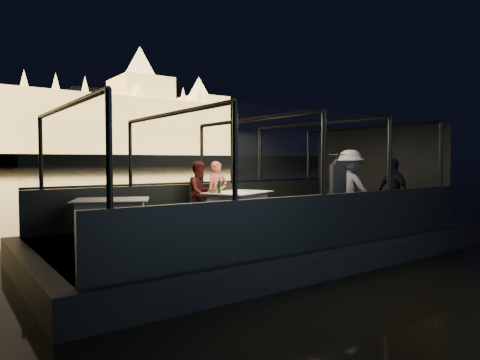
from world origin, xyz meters
TOP-DOWN VIEW (x-y plane):
  - boat_hull at (0.00, 0.00)m, footprint 8.60×4.40m
  - boat_deck at (0.00, 0.00)m, footprint 8.00×4.00m
  - gunwale_port at (0.00, 2.00)m, footprint 8.00×0.08m
  - gunwale_starboard at (0.00, -2.00)m, footprint 8.00×0.08m
  - cabin_glass_port at (0.00, 2.00)m, footprint 8.00×0.02m
  - cabin_glass_starboard at (0.00, -2.00)m, footprint 8.00×0.02m
  - cabin_roof_glass at (0.00, 0.00)m, footprint 8.00×4.00m
  - end_wall_fore at (-4.00, 0.00)m, footprint 0.02×4.00m
  - end_wall_aft at (4.00, 0.00)m, footprint 0.02×4.00m
  - canopy_ribs at (0.00, 0.00)m, footprint 8.00×4.00m
  - dining_table_central at (0.23, 0.80)m, footprint 1.75×1.55m
  - dining_table_aft at (-2.55, 1.04)m, footprint 1.67×1.49m
  - chair_port_left at (-0.32, 1.49)m, footprint 0.58×0.58m
  - chair_port_right at (0.30, 1.25)m, footprint 0.46×0.46m
  - coat_stand at (1.17, -1.25)m, footprint 0.49×0.41m
  - person_woman_coral at (0.14, 1.52)m, footprint 0.53×0.35m
  - person_man_maroon at (-0.29, 1.58)m, footprint 0.81×0.71m
  - passenger_stripe at (1.96, -0.91)m, footprint 0.77×1.18m
  - passenger_dark at (3.03, -1.22)m, footprint 0.58×0.96m
  - wine_bottle at (-0.37, 0.65)m, footprint 0.09×0.09m
  - bread_basket at (-0.37, 0.88)m, footprint 0.26×0.26m
  - amber_candle at (0.13, 0.79)m, footprint 0.06×0.06m
  - plate_near at (0.37, 0.63)m, footprint 0.31×0.31m
  - plate_far at (-0.37, 0.92)m, footprint 0.27×0.27m
  - wine_glass_white at (-0.37, 0.64)m, footprint 0.07×0.07m
  - wine_glass_red at (0.27, 0.94)m, footprint 0.08×0.08m

SIDE VIEW (x-z plane):
  - boat_hull at x=0.00m, z-range -0.50..0.50m
  - boat_deck at x=0.00m, z-range 0.46..0.50m
  - dining_table_central at x=0.23m, z-range 0.50..1.27m
  - dining_table_aft at x=-2.55m, z-range 0.52..1.25m
  - gunwale_port at x=0.00m, z-range 0.50..1.40m
  - gunwale_starboard at x=0.00m, z-range 0.50..1.40m
  - chair_port_left at x=-0.32m, z-range 0.46..1.44m
  - chair_port_right at x=0.30m, z-range 0.50..1.40m
  - person_woman_coral at x=0.14m, z-range 0.53..1.97m
  - person_man_maroon at x=-0.29m, z-range 0.52..1.98m
  - plate_near at x=0.37m, z-range 1.27..1.28m
  - plate_far at x=-0.37m, z-range 1.27..1.28m
  - bread_basket at x=-0.37m, z-range 1.26..1.35m
  - amber_candle at x=0.13m, z-range 1.27..1.34m
  - passenger_stripe at x=1.96m, z-range 0.50..2.20m
  - passenger_dark at x=3.03m, z-range 0.59..2.11m
  - wine_glass_white at x=-0.37m, z-range 1.27..1.45m
  - wine_glass_red at x=0.27m, z-range 1.27..1.45m
  - coat_stand at x=1.17m, z-range 0.59..2.21m
  - wine_bottle at x=-0.37m, z-range 1.25..1.58m
  - end_wall_fore at x=-4.00m, z-range 0.50..2.80m
  - end_wall_aft at x=4.00m, z-range 0.50..2.80m
  - canopy_ribs at x=0.00m, z-range 0.50..2.80m
  - cabin_glass_port at x=0.00m, z-range 1.40..2.80m
  - cabin_glass_starboard at x=0.00m, z-range 1.40..2.80m
  - cabin_roof_glass at x=0.00m, z-range 2.79..2.81m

